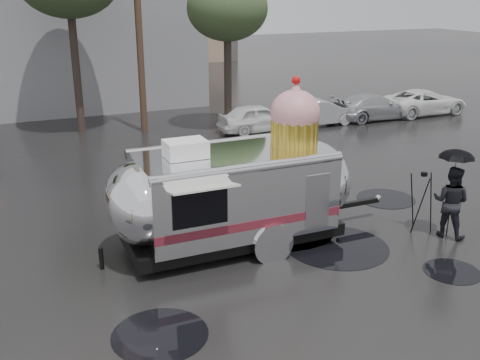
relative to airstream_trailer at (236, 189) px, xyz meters
name	(u,v)px	position (x,y,z in m)	size (l,w,h in m)	color
ground	(200,299)	(-1.69, -2.08, -1.42)	(120.00, 120.00, 0.00)	black
puddles	(288,248)	(1.02, -0.76, -1.42)	(12.94, 5.72, 0.01)	black
utility_pole	(138,21)	(0.81, 11.92, 3.20)	(1.60, 0.28, 9.00)	#473323
tree_right	(227,9)	(4.31, 10.92, 3.64)	(3.36, 3.36, 6.42)	#382D26
parked_cars	(352,106)	(10.09, 9.92, -0.70)	(13.20, 1.90, 1.50)	silver
airstream_trailer	(236,189)	(0.00, 0.00, 0.00)	(7.52, 2.85, 4.05)	silver
person_right	(451,202)	(5.03, -1.70, -0.51)	(0.87, 0.49, 1.82)	black
umbrella_black	(456,163)	(5.03, -1.70, 0.49)	(1.07, 1.07, 2.28)	black
tripod	(422,195)	(4.63, -1.11, -0.48)	(0.63, 0.63, 1.57)	black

